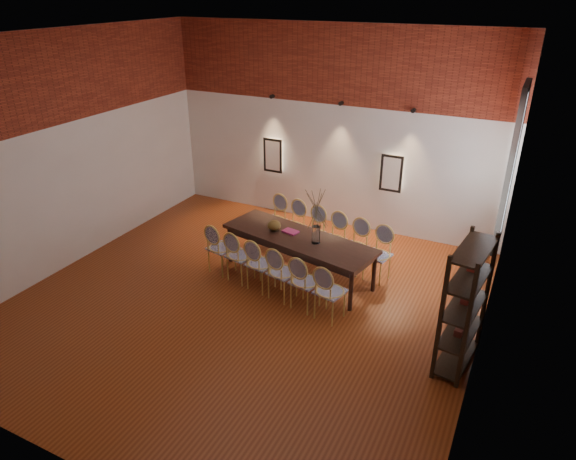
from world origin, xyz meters
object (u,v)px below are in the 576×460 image
at_px(chair_near_c, 261,263).
at_px(book, 290,232).
at_px(chair_far_a, 274,221).
at_px(chair_far_c, 312,233).
at_px(dining_table, 298,256).
at_px(vase, 316,235).
at_px(chair_near_f, 330,291).
at_px(chair_far_e, 354,247).
at_px(chair_near_d, 282,272).
at_px(bowl, 274,225).
at_px(chair_near_a, 221,248).
at_px(chair_far_b, 292,227).
at_px(chair_far_f, 377,255).
at_px(chair_far_d, 333,240).
at_px(chair_near_e, 305,281).
at_px(chair_near_b, 241,255).
at_px(shelving_rack, 465,306).

xyz_separation_m(chair_near_c, book, (0.17, 0.75, 0.30)).
distance_m(chair_far_a, chair_far_c, 0.91).
relative_size(dining_table, chair_far_a, 2.91).
bearing_deg(vase, chair_near_f, -54.50).
distance_m(chair_far_e, vase, 0.90).
bearing_deg(chair_near_d, chair_near_c, -180.00).
height_order(chair_near_f, bowl, chair_near_f).
bearing_deg(chair_near_a, dining_table, 32.26).
relative_size(chair_near_a, chair_far_b, 1.00).
relative_size(chair_far_b, chair_far_c, 1.00).
distance_m(chair_far_c, vase, 1.02).
relative_size(chair_far_b, chair_far_f, 1.00).
xyz_separation_m(chair_near_d, chair_far_a, (-1.04, 1.69, 0.00)).
height_order(chair_near_d, chair_far_c, same).
distance_m(chair_near_c, chair_near_f, 1.37).
xyz_separation_m(chair_far_d, book, (-0.57, -0.56, 0.30)).
distance_m(chair_near_e, chair_far_a, 2.32).
relative_size(chair_near_c, chair_near_d, 1.00).
xyz_separation_m(chair_near_b, chair_near_d, (0.89, -0.19, 0.00)).
relative_size(chair_near_e, chair_far_a, 1.00).
xyz_separation_m(chair_near_d, bowl, (-0.57, 0.80, 0.37)).
distance_m(chair_near_c, chair_far_c, 1.44).
height_order(chair_near_e, chair_far_c, same).
xyz_separation_m(chair_near_c, vase, (0.72, 0.58, 0.43)).
bearing_deg(chair_near_c, shelving_rack, 3.54).
height_order(chair_far_b, vase, vase).
distance_m(chair_near_b, chair_far_e, 1.99).
xyz_separation_m(chair_near_b, chair_far_c, (0.74, 1.32, 0.00)).
xyz_separation_m(chair_near_e, chair_far_d, (-0.15, 1.50, 0.00)).
xyz_separation_m(chair_far_d, shelving_rack, (2.51, -1.79, 0.43)).
bearing_deg(chair_far_e, chair_near_f, 107.58).
distance_m(dining_table, chair_far_e, 1.00).
bearing_deg(chair_near_f, bowl, 157.68).
bearing_deg(chair_near_d, shelving_rack, 4.11).
relative_size(chair_far_a, shelving_rack, 0.52).
xyz_separation_m(dining_table, book, (-0.20, 0.10, 0.39)).
bearing_deg(vase, chair_near_b, -157.24).
distance_m(chair_near_e, shelving_rack, 2.42).
relative_size(chair_near_c, shelving_rack, 0.52).
distance_m(chair_near_d, chair_far_b, 1.70).
relative_size(chair_near_a, bowl, 3.92).
distance_m(chair_far_b, book, 0.87).
relative_size(chair_near_a, chair_far_f, 1.00).
xyz_separation_m(chair_near_f, chair_far_e, (-0.15, 1.50, 0.00)).
relative_size(chair_near_d, bowl, 3.92).
bearing_deg(bowl, chair_near_c, -80.42).
xyz_separation_m(chair_far_c, vase, (0.43, -0.83, 0.43)).
bearing_deg(chair_far_d, chair_far_b, 0.00).
bearing_deg(chair_near_c, chair_far_c, 90.00).
relative_size(chair_near_e, chair_far_d, 1.00).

